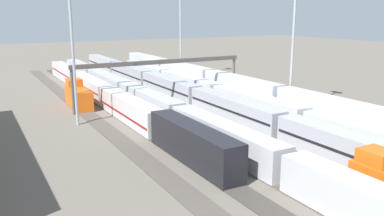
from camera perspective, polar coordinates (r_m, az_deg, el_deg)
ground_plane at (r=72.54m, az=-1.66°, el=-0.68°), size 400.00×400.00×0.00m
track_bed_0 at (r=80.34m, az=7.88°, el=0.62°), size 140.00×2.80×0.12m
track_bed_1 at (r=77.50m, az=4.92°, el=0.23°), size 140.00×2.80×0.12m
track_bed_2 at (r=74.89m, az=1.74°, el=-0.19°), size 140.00×2.80×0.12m
track_bed_3 at (r=72.53m, az=-1.66°, el=-0.63°), size 140.00×2.80×0.12m
track_bed_4 at (r=70.44m, az=-5.27°, el=-1.10°), size 140.00×2.80×0.12m
track_bed_5 at (r=68.66m, az=-9.09°, el=-1.59°), size 140.00×2.80×0.12m
track_bed_6 at (r=67.20m, az=-13.10°, el=-2.10°), size 140.00×2.80×0.12m
train_on_track_1 at (r=71.57m, az=8.03°, el=0.69°), size 114.80×3.06×4.40m
train_on_track_6 at (r=79.27m, az=-15.86°, el=1.62°), size 10.00×3.00×5.00m
train_on_track_0 at (r=81.70m, az=6.94°, el=2.68°), size 119.80×3.06×5.00m
train_on_track_4 at (r=72.40m, az=-6.17°, el=0.87°), size 119.80×3.00×3.80m
train_on_track_5 at (r=80.70m, az=-12.44°, el=1.95°), size 90.60×3.06×4.40m
train_on_track_2 at (r=78.52m, az=-0.04°, el=1.94°), size 139.00×3.06×4.40m
light_mast_0 at (r=72.34m, az=14.44°, el=14.11°), size 2.80×0.70×30.37m
light_mast_1 at (r=65.01m, az=-16.81°, el=11.44°), size 2.80×0.70×24.82m
light_mast_2 at (r=110.82m, az=-1.68°, el=13.89°), size 2.80×0.70×29.73m
signal_gantry at (r=78.18m, az=-4.40°, el=6.01°), size 0.70×35.00×8.80m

